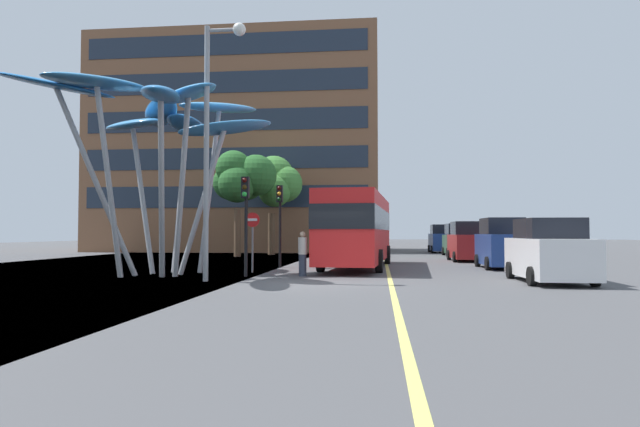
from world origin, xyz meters
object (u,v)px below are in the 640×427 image
at_px(pedestrian, 303,254).
at_px(street_lamp, 214,120).
at_px(car_side_street, 459,241).
at_px(red_bus, 357,226).
at_px(car_parked_near, 549,252).
at_px(car_far_side, 441,239).
at_px(traffic_light_kerb_near, 246,204).
at_px(traffic_light_kerb_far, 280,208).
at_px(car_parked_far, 468,243).
at_px(no_entry_sign, 253,232).
at_px(car_parked_mid, 502,245).
at_px(leaf_sculpture, 161,118).

bearing_deg(pedestrian, street_lamp, -136.74).
bearing_deg(car_side_street, red_bus, -115.76).
xyz_separation_m(car_parked_near, car_far_side, (-0.49, 27.17, 0.08)).
bearing_deg(traffic_light_kerb_near, street_lamp, -106.72).
relative_size(traffic_light_kerb_far, car_side_street, 0.89).
height_order(car_parked_far, no_entry_sign, no_entry_sign).
relative_size(traffic_light_kerb_far, car_parked_near, 0.86).
height_order(red_bus, pedestrian, red_bus).
xyz_separation_m(car_far_side, street_lamp, (-10.65, -28.05, 4.38)).
relative_size(car_far_side, no_entry_sign, 1.67).
height_order(street_lamp, no_entry_sign, street_lamp).
relative_size(red_bus, traffic_light_kerb_near, 3.05).
distance_m(car_parked_mid, street_lamp, 14.33).
xyz_separation_m(car_parked_near, car_parked_far, (-0.47, 13.46, 0.07)).
distance_m(car_far_side, street_lamp, 30.33).
bearing_deg(car_parked_far, car_side_street, 86.33).
distance_m(traffic_light_kerb_far, car_parked_far, 12.10).
bearing_deg(car_side_street, car_parked_near, -89.95).
relative_size(car_far_side, pedestrian, 2.45).
relative_size(street_lamp, no_entry_sign, 3.55).
bearing_deg(car_parked_mid, no_entry_sign, -161.48).
xyz_separation_m(traffic_light_kerb_far, no_entry_sign, (-0.57, -3.15, -1.14)).
height_order(traffic_light_kerb_far, street_lamp, street_lamp).
xyz_separation_m(leaf_sculpture, car_parked_mid, (14.09, 5.33, -5.05)).
relative_size(pedestrian, no_entry_sign, 0.68).
height_order(leaf_sculpture, car_parked_near, leaf_sculpture).
relative_size(traffic_light_kerb_near, car_parked_mid, 0.91).
height_order(leaf_sculpture, traffic_light_kerb_far, leaf_sculpture).
distance_m(red_bus, car_parked_mid, 6.66).
distance_m(traffic_light_kerb_far, car_side_street, 17.43).
bearing_deg(leaf_sculpture, traffic_light_kerb_far, 51.63).
relative_size(leaf_sculpture, pedestrian, 5.70).
height_order(leaf_sculpture, traffic_light_kerb_near, leaf_sculpture).
distance_m(traffic_light_kerb_far, car_parked_mid, 10.39).
bearing_deg(street_lamp, no_entry_sign, 85.38).
bearing_deg(leaf_sculpture, car_side_street, 53.32).
bearing_deg(car_parked_far, car_parked_near, -87.99).
height_order(car_parked_mid, car_far_side, car_parked_mid).
relative_size(red_bus, leaf_sculpture, 1.18).
bearing_deg(leaf_sculpture, car_far_side, 61.95).
distance_m(red_bus, street_lamp, 9.67).
height_order(car_parked_mid, no_entry_sign, no_entry_sign).
height_order(car_parked_near, car_far_side, car_far_side).
height_order(car_parked_mid, car_side_street, car_parked_mid).
distance_m(car_parked_far, car_far_side, 13.70).
height_order(traffic_light_kerb_near, car_parked_near, traffic_light_kerb_near).
relative_size(traffic_light_kerb_near, car_parked_far, 0.88).
distance_m(leaf_sculpture, car_side_street, 24.09).
xyz_separation_m(car_side_street, street_lamp, (-11.12, -21.42, 4.40)).
distance_m(car_parked_near, car_parked_far, 13.47).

